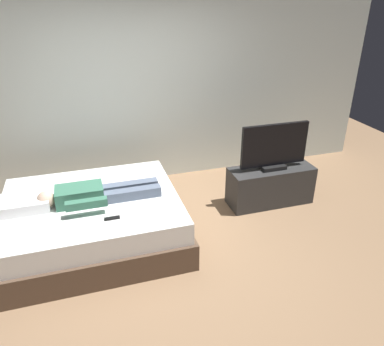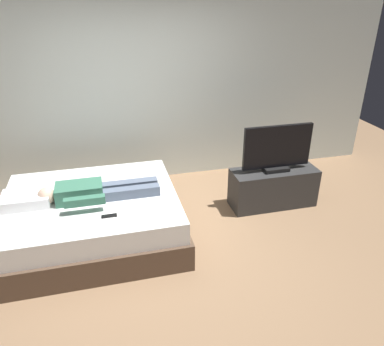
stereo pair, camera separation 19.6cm
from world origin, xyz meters
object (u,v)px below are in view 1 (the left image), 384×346
Objects in this scene: person at (93,194)px; tv_stand at (270,185)px; bed at (93,221)px; pillow at (25,204)px; tv at (274,147)px; remote at (112,218)px.

tv_stand is (2.24, 0.25, -0.37)m from person.
bed is 0.72m from pillow.
bed is 0.36m from person.
tv_stand is at bearing 0.00° from tv.
remote is at bearing -162.61° from tv_stand.
bed is 3.99× the size of pillow.
pillow is at bearing 176.04° from person.
tv is (0.00, 0.00, 0.53)m from tv_stand.
bed is at bearing 111.76° from remote.
person is 2.26m from tv.
person is 1.43× the size of tv.
bed is 1.52× the size of person.
tv_stand is at bearing 17.39° from remote.
person reaches higher than bed.
person is (0.03, -0.05, 0.36)m from bed.
remote is (0.82, -0.45, -0.05)m from pillow.
remote is 2.20m from tv.
tv_stand is (2.09, 0.65, -0.30)m from remote.
tv is (2.09, 0.65, 0.24)m from remote.
pillow is at bearing 180.00° from bed.
remote is (0.15, -0.40, -0.07)m from person.
person reaches higher than remote.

